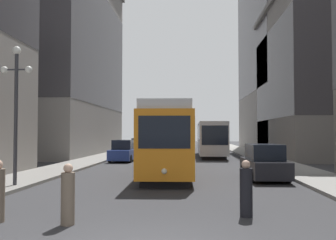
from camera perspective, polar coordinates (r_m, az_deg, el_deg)
sidewalk_left at (r=48.31m, az=-6.54°, el=-4.80°), size 2.95×120.00×0.15m
sidewalk_right at (r=48.00m, az=11.55°, el=-4.79°), size 2.95×120.00×0.15m
streetcar at (r=22.12m, az=0.22°, el=-2.83°), size 2.98×13.53×3.89m
transit_bus at (r=38.26m, az=6.69°, el=-2.72°), size 2.63×12.48×3.45m
parked_car_left_near at (r=41.55m, az=-4.32°, el=-4.19°), size 2.02×4.96×1.82m
parked_car_left_mid at (r=31.40m, az=-6.94°, el=-4.88°), size 1.96×4.36×1.82m
parked_car_right_far at (r=19.82m, az=14.74°, el=-6.49°), size 1.96×4.64×1.82m
pedestrian_crossing_near at (r=10.13m, az=-15.33°, el=-11.39°), size 0.36×0.36×1.60m
pedestrian_crossing_far at (r=10.95m, az=12.07°, el=-10.66°), size 0.36×0.36×1.62m
lamp_post_left_near at (r=17.38m, az=-22.58°, el=3.69°), size 1.41×0.36×6.07m
building_left_midblock at (r=45.22m, az=-18.95°, el=9.44°), size 14.84×23.15×22.01m
building_right_midblock at (r=54.52m, az=19.59°, el=12.91°), size 13.75×24.14×31.74m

